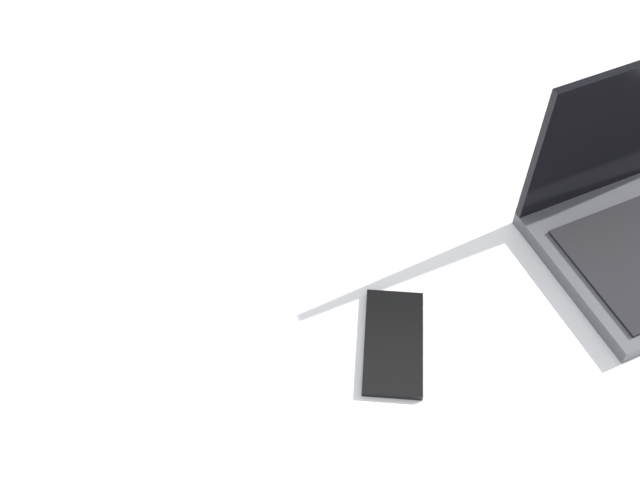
{
  "coord_description": "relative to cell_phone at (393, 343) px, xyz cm",
  "views": [
    {
      "loc": [
        13.27,
        -61.65,
        98.89
      ],
      "look_at": [
        19.23,
        -3.47,
        24.0
      ],
      "focal_mm": 44.66,
      "sensor_mm": 36.0,
      "label": 1
    }
  ],
  "objects": [
    {
      "name": "cell_phone",
      "position": [
        0.0,
        0.0,
        0.0
      ],
      "size": [
        9.22,
        15.0,
        0.8
      ],
      "primitive_type": "cube",
      "rotation": [
        0.0,
        0.0,
        6.1
      ],
      "color": "black",
      "rests_on": "bed_mattress"
    },
    {
      "name": "bed_mattress",
      "position": [
        -26.67,
        15.12,
        -9.4
      ],
      "size": [
        180.0,
        140.0,
        18.0
      ],
      "primitive_type": "cube",
      "color": "white",
      "rests_on": "ground"
    }
  ]
}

